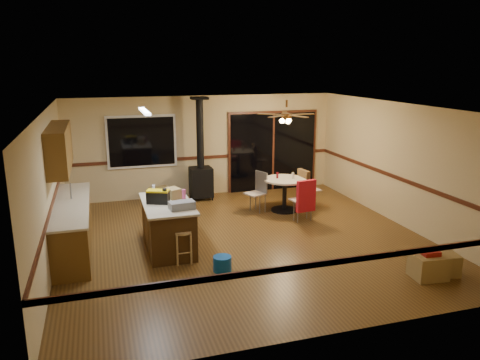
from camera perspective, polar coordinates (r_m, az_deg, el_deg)
name	(u,v)px	position (r m, az deg, el deg)	size (l,w,h in m)	color
floor	(244,240)	(9.34, 0.54, -7.29)	(7.00, 7.00, 0.00)	brown
ceiling	(245,108)	(8.74, 0.58, 8.80)	(7.00, 7.00, 0.00)	silver
wall_back	(204,146)	(12.26, -4.39, 4.16)	(7.00, 7.00, 0.00)	tan
wall_front	(331,240)	(5.86, 11.03, -7.24)	(7.00, 7.00, 0.00)	tan
wall_left	(49,190)	(8.60, -22.28, -1.15)	(7.00, 7.00, 0.00)	tan
wall_right	(401,165)	(10.52, 19.06, 1.77)	(7.00, 7.00, 0.00)	tan
chair_rail	(245,191)	(9.02, 0.56, -1.37)	(7.00, 7.00, 0.08)	#482012
window	(142,142)	(11.94, -11.89, 4.60)	(1.72, 0.10, 1.32)	black
sliding_door	(273,152)	(12.80, 4.02, 3.45)	(2.52, 0.10, 2.10)	black
lower_cabinets	(73,227)	(9.30, -19.69, -5.43)	(0.60, 3.00, 0.86)	brown
countertop	(71,204)	(9.16, -19.92, -2.77)	(0.64, 3.04, 0.04)	#C2B497
upper_cabinets	(59,148)	(9.14, -21.18, 3.66)	(0.35, 2.00, 0.80)	brown
kitchen_island	(168,226)	(8.87, -8.77, -5.51)	(0.88, 1.68, 0.90)	#3D250F
wood_stove	(201,171)	(11.90, -4.80, 1.04)	(0.55, 0.50, 2.52)	black
ceiling_fan	(286,117)	(10.70, 5.68, 7.62)	(0.24, 0.24, 0.55)	brown
fluorescent_strip	(144,111)	(8.67, -11.57, 8.22)	(0.10, 1.20, 0.04)	white
toolbox_grey	(182,205)	(8.31, -7.10, -3.07)	(0.44, 0.25, 0.14)	slate
toolbox_black	(158,197)	(8.70, -9.96, -2.10)	(0.40, 0.21, 0.22)	black
toolbox_yellow_lid	(158,191)	(8.67, -9.99, -1.31)	(0.40, 0.21, 0.03)	gold
box_on_island	(173,193)	(8.99, -8.12, -1.59)	(0.21, 0.29, 0.20)	olive
bottle_dark	(165,196)	(8.62, -9.15, -1.98)	(0.08, 0.08, 0.29)	black
bottle_pink	(184,195)	(8.77, -6.85, -1.87)	(0.07, 0.07, 0.22)	#D84C8C
bottle_white	(154,190)	(9.29, -10.49, -1.18)	(0.06, 0.06, 0.19)	white
bar_stool	(183,247)	(8.29, -6.97, -8.06)	(0.32, 0.32, 0.59)	tan
blue_bucket	(222,264)	(7.98, -2.17, -10.17)	(0.31, 0.31, 0.26)	#0C50AB
dining_table	(285,189)	(11.01, 5.47, -1.09)	(0.99, 0.99, 0.78)	black
glass_red	(277,175)	(10.97, 4.58, 0.58)	(0.05, 0.05, 0.14)	#590C14
glass_cream	(293,176)	(10.96, 6.47, 0.53)	(0.06, 0.06, 0.15)	beige
chair_left	(258,187)	(10.91, 2.27, -0.88)	(0.52, 0.52, 0.51)	tan
chair_near	(305,196)	(10.27, 7.98, -1.92)	(0.48, 0.51, 0.70)	tan
chair_right	(304,184)	(11.23, 7.85, -0.53)	(0.49, 0.46, 0.70)	tan
box_under_window	(160,195)	(11.92, -9.70, -1.79)	(0.46, 0.37, 0.37)	olive
box_corner_a	(429,266)	(8.30, 22.00, -9.71)	(0.52, 0.44, 0.40)	olive
box_corner_b	(443,264)	(8.53, 23.55, -9.37)	(0.44, 0.38, 0.36)	olive
box_small_red	(430,253)	(8.21, 22.15, -8.20)	(0.27, 0.23, 0.07)	maroon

